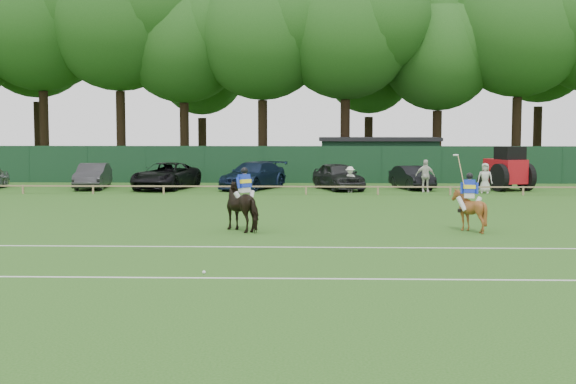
{
  "coord_description": "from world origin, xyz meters",
  "views": [
    {
      "loc": [
        1.44,
        -24.75,
        3.73
      ],
      "look_at": [
        0.5,
        3.0,
        1.4
      ],
      "focal_mm": 48.0,
      "sensor_mm": 36.0,
      "label": 1
    }
  ],
  "objects_px": {
    "spectator_right": "(485,178)",
    "sedan_navy": "(253,175)",
    "horse_dark": "(245,207)",
    "suv_black": "(166,176)",
    "polo_ball": "(204,272)",
    "sedan_grey": "(93,176)",
    "hatch_grey": "(338,176)",
    "spectator_left": "(350,179)",
    "estate_black": "(412,178)",
    "tractor": "(507,170)",
    "horse_chestnut": "(469,210)",
    "utility_shed": "(378,159)",
    "spectator_mid": "(425,176)"
  },
  "relations": [
    {
      "from": "hatch_grey",
      "to": "polo_ball",
      "type": "bearing_deg",
      "value": -118.72
    },
    {
      "from": "spectator_left",
      "to": "tractor",
      "type": "xyz_separation_m",
      "value": [
        9.4,
        1.7,
        0.49
      ]
    },
    {
      "from": "horse_dark",
      "to": "tractor",
      "type": "height_order",
      "value": "tractor"
    },
    {
      "from": "horse_chestnut",
      "to": "hatch_grey",
      "type": "xyz_separation_m",
      "value": [
        -4.12,
        18.57,
        0.06
      ]
    },
    {
      "from": "horse_dark",
      "to": "horse_chestnut",
      "type": "relative_size",
      "value": 1.37
    },
    {
      "from": "horse_chestnut",
      "to": "spectator_right",
      "type": "relative_size",
      "value": 0.89
    },
    {
      "from": "horse_dark",
      "to": "hatch_grey",
      "type": "height_order",
      "value": "horse_dark"
    },
    {
      "from": "polo_ball",
      "to": "sedan_grey",
      "type": "bearing_deg",
      "value": 111.54
    },
    {
      "from": "estate_black",
      "to": "tractor",
      "type": "height_order",
      "value": "tractor"
    },
    {
      "from": "suv_black",
      "to": "utility_shed",
      "type": "relative_size",
      "value": 0.69
    },
    {
      "from": "suv_black",
      "to": "sedan_navy",
      "type": "distance_m",
      "value": 5.31
    },
    {
      "from": "suv_black",
      "to": "utility_shed",
      "type": "bearing_deg",
      "value": 44.41
    },
    {
      "from": "suv_black",
      "to": "polo_ball",
      "type": "bearing_deg",
      "value": -64.56
    },
    {
      "from": "suv_black",
      "to": "tractor",
      "type": "relative_size",
      "value": 1.6
    },
    {
      "from": "estate_black",
      "to": "utility_shed",
      "type": "height_order",
      "value": "utility_shed"
    },
    {
      "from": "spectator_right",
      "to": "polo_ball",
      "type": "distance_m",
      "value": 27.76
    },
    {
      "from": "spectator_right",
      "to": "sedan_navy",
      "type": "bearing_deg",
      "value": -175.74
    },
    {
      "from": "horse_chestnut",
      "to": "sedan_grey",
      "type": "height_order",
      "value": "sedan_grey"
    },
    {
      "from": "suv_black",
      "to": "spectator_right",
      "type": "distance_m",
      "value": 18.88
    },
    {
      "from": "estate_black",
      "to": "tractor",
      "type": "relative_size",
      "value": 1.17
    },
    {
      "from": "horse_chestnut",
      "to": "sedan_navy",
      "type": "bearing_deg",
      "value": -54.3
    },
    {
      "from": "horse_chestnut",
      "to": "tractor",
      "type": "bearing_deg",
      "value": -98.2
    },
    {
      "from": "hatch_grey",
      "to": "estate_black",
      "type": "relative_size",
      "value": 1.14
    },
    {
      "from": "utility_shed",
      "to": "spectator_right",
      "type": "bearing_deg",
      "value": -64.15
    },
    {
      "from": "suv_black",
      "to": "spectator_mid",
      "type": "relative_size",
      "value": 3.06
    },
    {
      "from": "utility_shed",
      "to": "tractor",
      "type": "bearing_deg",
      "value": -51.36
    },
    {
      "from": "horse_chestnut",
      "to": "spectator_left",
      "type": "xyz_separation_m",
      "value": [
        -3.49,
        16.72,
        -0.02
      ]
    },
    {
      "from": "hatch_grey",
      "to": "spectator_left",
      "type": "relative_size",
      "value": 3.24
    },
    {
      "from": "horse_chestnut",
      "to": "sedan_navy",
      "type": "distance_m",
      "value": 21.06
    },
    {
      "from": "polo_ball",
      "to": "hatch_grey",
      "type": "bearing_deg",
      "value": 81.01
    },
    {
      "from": "suv_black",
      "to": "hatch_grey",
      "type": "distance_m",
      "value": 10.45
    },
    {
      "from": "spectator_mid",
      "to": "sedan_grey",
      "type": "bearing_deg",
      "value": 174.16
    },
    {
      "from": "horse_dark",
      "to": "spectator_right",
      "type": "distance_m",
      "value": 20.52
    },
    {
      "from": "spectator_right",
      "to": "horse_chestnut",
      "type": "bearing_deg",
      "value": -89.35
    },
    {
      "from": "polo_ball",
      "to": "sedan_navy",
      "type": "bearing_deg",
      "value": 91.87
    },
    {
      "from": "sedan_grey",
      "to": "hatch_grey",
      "type": "bearing_deg",
      "value": -6.8
    },
    {
      "from": "horse_chestnut",
      "to": "sedan_navy",
      "type": "xyz_separation_m",
      "value": [
        -9.27,
        18.91,
        0.06
      ]
    },
    {
      "from": "horse_dark",
      "to": "spectator_right",
      "type": "height_order",
      "value": "horse_dark"
    },
    {
      "from": "sedan_grey",
      "to": "spectator_mid",
      "type": "bearing_deg",
      "value": -11.04
    },
    {
      "from": "hatch_grey",
      "to": "estate_black",
      "type": "distance_m",
      "value": 4.55
    },
    {
      "from": "horse_chestnut",
      "to": "spectator_right",
      "type": "xyz_separation_m",
      "value": [
        4.17,
        16.37,
        0.1
      ]
    },
    {
      "from": "utility_shed",
      "to": "horse_dark",
      "type": "bearing_deg",
      "value": -104.58
    },
    {
      "from": "estate_black",
      "to": "tractor",
      "type": "bearing_deg",
      "value": -23.45
    },
    {
      "from": "horse_dark",
      "to": "suv_black",
      "type": "height_order",
      "value": "horse_dark"
    },
    {
      "from": "suv_black",
      "to": "horse_dark",
      "type": "bearing_deg",
      "value": -58.37
    },
    {
      "from": "horse_chestnut",
      "to": "utility_shed",
      "type": "xyz_separation_m",
      "value": [
        -1.02,
        27.07,
        0.77
      ]
    },
    {
      "from": "spectator_mid",
      "to": "utility_shed",
      "type": "xyz_separation_m",
      "value": [
        -1.88,
        10.07,
        0.59
      ]
    },
    {
      "from": "suv_black",
      "to": "hatch_grey",
      "type": "height_order",
      "value": "hatch_grey"
    },
    {
      "from": "spectator_right",
      "to": "tractor",
      "type": "distance_m",
      "value": 2.71
    },
    {
      "from": "horse_chestnut",
      "to": "estate_black",
      "type": "xyz_separation_m",
      "value": [
        0.39,
        19.23,
        -0.06
      ]
    }
  ]
}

